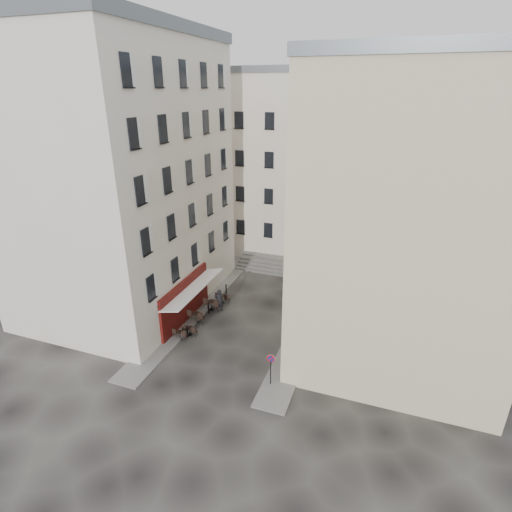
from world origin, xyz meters
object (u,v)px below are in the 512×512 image
at_px(no_parking_sign, 271,364).
at_px(pedestrian, 219,300).
at_px(bistro_table_a, 180,334).
at_px(bistro_table_b, 190,330).

height_order(no_parking_sign, pedestrian, no_parking_sign).
xyz_separation_m(bistro_table_a, pedestrian, (1.01, 4.59, 0.56)).
relative_size(bistro_table_b, pedestrian, 0.59).
relative_size(no_parking_sign, bistro_table_a, 1.93).
distance_m(bistro_table_a, pedestrian, 4.73).
bearing_deg(bistro_table_b, pedestrian, 81.17).
distance_m(bistro_table_a, bistro_table_b, 0.82).
bearing_deg(no_parking_sign, bistro_table_b, 152.95).
height_order(bistro_table_b, pedestrian, pedestrian).
height_order(bistro_table_a, bistro_table_b, bistro_table_b).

